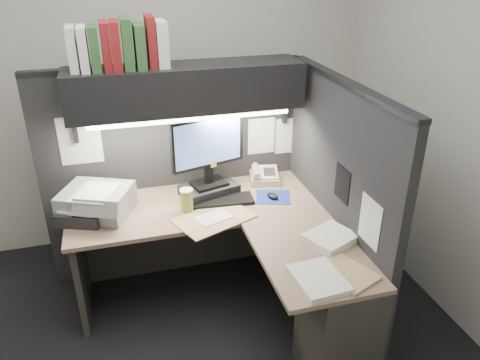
% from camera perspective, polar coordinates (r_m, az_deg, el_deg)
% --- Properties ---
extents(floor, '(3.50, 3.50, 0.00)m').
position_cam_1_polar(floor, '(3.25, -5.03, -19.28)').
color(floor, black).
rests_on(floor, ground).
extents(wall_back, '(3.50, 0.04, 2.70)m').
position_cam_1_polar(wall_back, '(3.90, -10.18, 11.46)').
color(wall_back, beige).
rests_on(wall_back, floor).
extents(wall_right, '(0.04, 3.00, 2.70)m').
position_cam_1_polar(wall_right, '(3.24, 26.12, 6.21)').
color(wall_right, beige).
rests_on(wall_right, floor).
extents(partition_back, '(1.90, 0.06, 1.60)m').
position_cam_1_polar(partition_back, '(3.55, -7.97, 0.70)').
color(partition_back, black).
rests_on(partition_back, floor).
extents(partition_right, '(0.06, 1.50, 1.60)m').
position_cam_1_polar(partition_right, '(3.16, 11.43, -2.90)').
color(partition_right, black).
rests_on(partition_right, floor).
extents(desk, '(1.70, 1.53, 0.73)m').
position_cam_1_polar(desk, '(3.03, 2.74, -11.88)').
color(desk, '#7C624F').
rests_on(desk, floor).
extents(overhead_shelf, '(1.55, 0.34, 0.30)m').
position_cam_1_polar(overhead_shelf, '(3.15, -6.52, 11.11)').
color(overhead_shelf, black).
rests_on(overhead_shelf, partition_back).
extents(task_light_tube, '(1.32, 0.04, 0.04)m').
position_cam_1_polar(task_light_tube, '(3.07, -5.91, 7.41)').
color(task_light_tube, white).
rests_on(task_light_tube, overhead_shelf).
extents(monitor, '(0.53, 0.33, 0.59)m').
position_cam_1_polar(monitor, '(3.28, -3.86, 1.82)').
color(monitor, black).
rests_on(monitor, desk).
extents(keyboard, '(0.51, 0.20, 0.02)m').
position_cam_1_polar(keyboard, '(3.26, -2.78, -2.56)').
color(keyboard, black).
rests_on(keyboard, desk).
extents(mousepad, '(0.29, 0.28, 0.00)m').
position_cam_1_polar(mousepad, '(3.34, 4.06, -2.07)').
color(mousepad, navy).
rests_on(mousepad, desk).
extents(mouse, '(0.09, 0.11, 0.04)m').
position_cam_1_polar(mouse, '(3.31, 3.99, -1.94)').
color(mouse, black).
rests_on(mouse, mousepad).
extents(telephone, '(0.25, 0.26, 0.09)m').
position_cam_1_polar(telephone, '(3.55, 2.98, 0.48)').
color(telephone, tan).
rests_on(telephone, desk).
extents(coffee_cup, '(0.09, 0.09, 0.15)m').
position_cam_1_polar(coffee_cup, '(3.14, -6.50, -2.57)').
color(coffee_cup, '#A3AA44').
rests_on(coffee_cup, desk).
extents(printer, '(0.54, 0.51, 0.17)m').
position_cam_1_polar(printer, '(3.25, -17.06, -2.49)').
color(printer, gray).
rests_on(printer, desk).
extents(notebook_stack, '(0.35, 0.33, 0.09)m').
position_cam_1_polar(notebook_stack, '(3.21, -18.64, -3.99)').
color(notebook_stack, black).
rests_on(notebook_stack, desk).
extents(open_folder, '(0.58, 0.48, 0.01)m').
position_cam_1_polar(open_folder, '(3.08, -3.19, -4.67)').
color(open_folder, tan).
rests_on(open_folder, desk).
extents(paper_stack_a, '(0.35, 0.33, 0.05)m').
position_cam_1_polar(paper_stack_a, '(2.88, 10.97, -6.99)').
color(paper_stack_a, white).
rests_on(paper_stack_a, desk).
extents(paper_stack_b, '(0.27, 0.33, 0.03)m').
position_cam_1_polar(paper_stack_b, '(2.56, 9.57, -11.83)').
color(paper_stack_b, white).
rests_on(paper_stack_b, desk).
extents(manila_stack, '(0.33, 0.36, 0.02)m').
position_cam_1_polar(manila_stack, '(2.64, 12.90, -11.04)').
color(manila_stack, tan).
rests_on(manila_stack, desk).
extents(binder_row, '(0.59, 0.25, 0.31)m').
position_cam_1_polar(binder_row, '(3.05, -14.43, 15.59)').
color(binder_row, white).
rests_on(binder_row, overhead_shelf).
extents(pinned_papers, '(1.76, 1.31, 0.51)m').
position_cam_1_polar(pinned_papers, '(3.18, -0.27, 2.93)').
color(pinned_papers, white).
rests_on(pinned_papers, partition_back).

